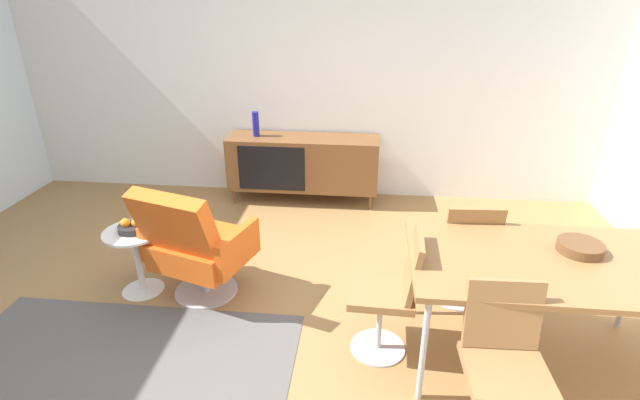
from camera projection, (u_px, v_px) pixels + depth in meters
ground_plane at (258, 339)px, 3.18m from camera, size 8.32×8.32×0.00m
wall_back at (306, 67)px, 4.96m from camera, size 6.80×0.12×2.80m
sideboard at (303, 162)px, 5.08m from camera, size 1.60×0.45×0.72m
vase_cobalt at (256, 124)px, 4.96m from camera, size 0.07×0.07×0.26m
dining_table at (548, 266)px, 2.73m from camera, size 1.60×0.90×0.74m
wooden_bowl_on_table at (580, 247)px, 2.78m from camera, size 0.26×0.26×0.06m
dining_chair_back_left at (465, 248)px, 3.36m from camera, size 0.42×0.45×0.86m
dining_chair_near_window at (391, 289)px, 2.91m from camera, size 0.44×0.41×0.86m
dining_chair_front_left at (504, 361)px, 2.35m from camera, size 0.41×0.44×0.86m
lounge_chair_red at (195, 243)px, 3.43m from camera, size 0.84×0.80×0.95m
side_table_round at (137, 254)px, 3.57m from camera, size 0.44×0.44×0.52m
fruit_bowl at (132, 227)px, 3.48m from camera, size 0.20×0.20×0.11m
area_rug at (97, 396)px, 2.73m from camera, size 2.20×1.70×0.01m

